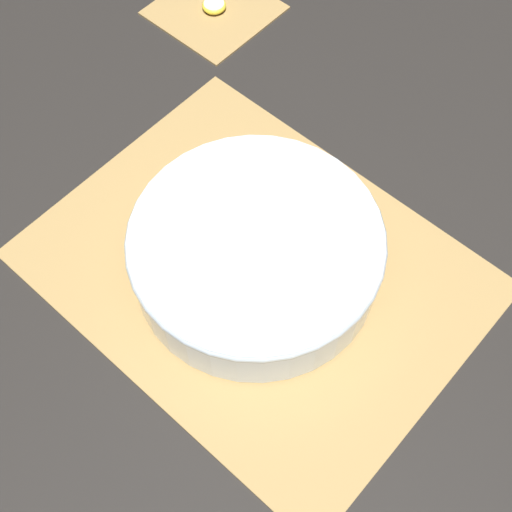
{
  "coord_description": "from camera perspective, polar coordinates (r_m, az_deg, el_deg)",
  "views": [
    {
      "loc": [
        0.27,
        -0.31,
        0.74
      ],
      "look_at": [
        0.0,
        0.0,
        0.04
      ],
      "focal_mm": 50.0,
      "sensor_mm": 36.0,
      "label": 1
    }
  ],
  "objects": [
    {
      "name": "coaster_mat_far_left",
      "position": [
        1.13,
        -3.35,
        19.09
      ],
      "size": [
        0.16,
        0.16,
        0.01
      ],
      "color": "#A8844C",
      "rests_on": "ground_plane"
    },
    {
      "name": "banana_coin_single",
      "position": [
        1.13,
        -3.38,
        19.37
      ],
      "size": [
        0.04,
        0.04,
        0.01
      ],
      "color": "#F7EFC6",
      "rests_on": "coaster_mat_far_left"
    },
    {
      "name": "fruit_salad_bowl",
      "position": [
        0.81,
        -0.02,
        0.46
      ],
      "size": [
        0.29,
        0.29,
        0.07
      ],
      "color": "silver",
      "rests_on": "bamboo_mat_center"
    },
    {
      "name": "ground_plane",
      "position": [
        0.85,
        0.0,
        -1.19
      ],
      "size": [
        6.0,
        6.0,
        0.0
      ],
      "primitive_type": "plane",
      "color": "black"
    },
    {
      "name": "bamboo_mat_center",
      "position": [
        0.85,
        0.0,
        -1.09
      ],
      "size": [
        0.5,
        0.39,
        0.01
      ],
      "color": "#A8844C",
      "rests_on": "ground_plane"
    }
  ]
}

